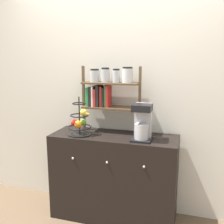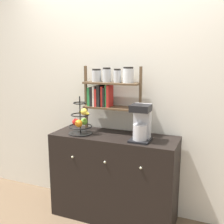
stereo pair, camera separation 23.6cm
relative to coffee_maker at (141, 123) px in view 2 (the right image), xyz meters
name	(u,v)px [view 2 (the right image)]	position (x,y,z in m)	size (l,w,h in m)	color
wall_back	(124,92)	(-0.29, 0.32, 0.24)	(7.00, 0.05, 2.60)	silver
sideboard	(114,177)	(-0.29, 0.05, -0.62)	(1.27, 0.47, 0.89)	black
coffee_maker	(141,123)	(0.00, 0.00, 0.00)	(0.19, 0.21, 0.34)	black
fruit_stand	(81,121)	(-0.63, -0.01, -0.04)	(0.24, 0.24, 0.39)	black
shelf_hutch	(108,90)	(-0.41, 0.18, 0.27)	(0.63, 0.20, 0.68)	brown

